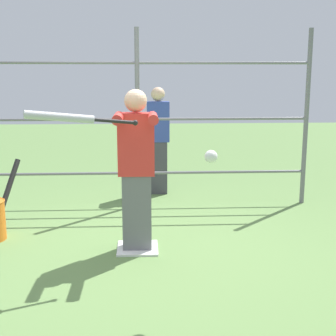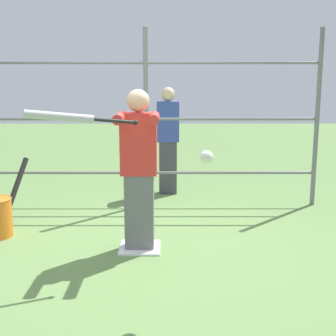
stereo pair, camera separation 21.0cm
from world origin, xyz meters
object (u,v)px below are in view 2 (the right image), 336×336
Objects in this scene: baseball_bat_swinging at (69,117)px; softball_in_flight at (207,157)px; batter at (139,165)px; bystander_behind_fence at (168,139)px.

baseball_bat_swinging is 9.19× the size of softball_in_flight.
batter is 16.31× the size of softball_in_flight.
bystander_behind_fence is (-0.28, -2.23, -0.05)m from batter.
bystander_behind_fence is (0.28, -3.29, -0.32)m from softball_in_flight.
batter reaches higher than bystander_behind_fence.
batter is 0.95m from baseball_bat_swinging.
batter is at bearing -130.20° from baseball_bat_swinging.
batter is 1.03× the size of bystander_behind_fence.
bystander_behind_fence is at bearing -105.68° from baseball_bat_swinging.
bystander_behind_fence is (-0.80, -2.85, -0.57)m from baseball_bat_swinging.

